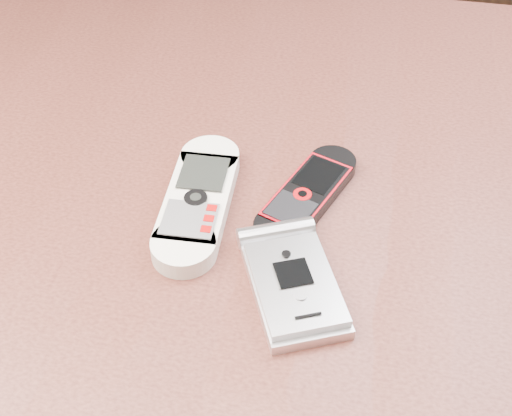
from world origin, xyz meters
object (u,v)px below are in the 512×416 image
Objects in this scene: table at (251,298)px; nokia_black_red at (307,195)px; motorola_razr at (294,283)px; nokia_white at (198,201)px.

table is 0.12m from nokia_black_red.
nokia_black_red is at bearing 68.20° from motorola_razr.
nokia_white reaches higher than table.
motorola_razr is at bearing -40.88° from nokia_white.
nokia_black_red is 1.14× the size of motorola_razr.
table is 0.12m from nokia_white.
nokia_white is 1.34× the size of motorola_razr.
table is 0.14m from motorola_razr.
table is at bearing -3.48° from nokia_white.
nokia_white is 0.12m from motorola_razr.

